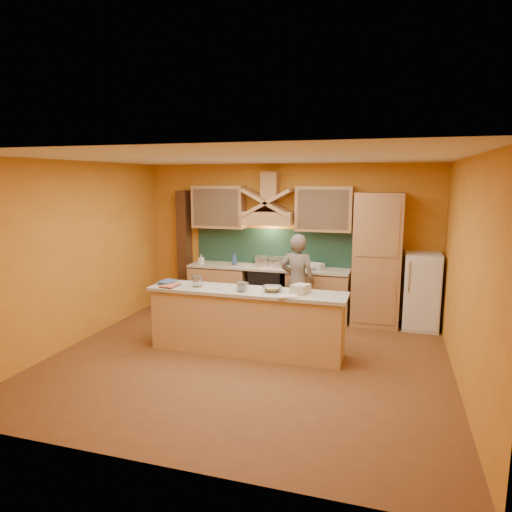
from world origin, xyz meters
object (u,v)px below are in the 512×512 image
(kitchen_scale, at_px, (244,287))
(mixing_bowl, at_px, (272,289))
(person, at_px, (297,281))
(stove, at_px, (268,291))
(fridge, at_px, (421,291))

(kitchen_scale, xyz_separation_m, mixing_bowl, (0.41, 0.06, -0.01))
(kitchen_scale, bearing_deg, person, 55.04)
(person, bearing_deg, mixing_bowl, 89.60)
(stove, height_order, kitchen_scale, kitchen_scale)
(person, xyz_separation_m, mixing_bowl, (-0.10, -1.28, 0.17))
(fridge, distance_m, kitchen_scale, 3.20)
(fridge, height_order, person, person)
(stove, distance_m, mixing_bowl, 2.03)
(stove, xyz_separation_m, mixing_bowl, (0.58, -1.87, 0.53))
(kitchen_scale, distance_m, mixing_bowl, 0.41)
(stove, bearing_deg, kitchen_scale, -84.88)
(fridge, distance_m, person, 2.11)
(fridge, height_order, kitchen_scale, fridge)
(fridge, relative_size, kitchen_scale, 12.21)
(stove, relative_size, mixing_bowl, 3.15)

